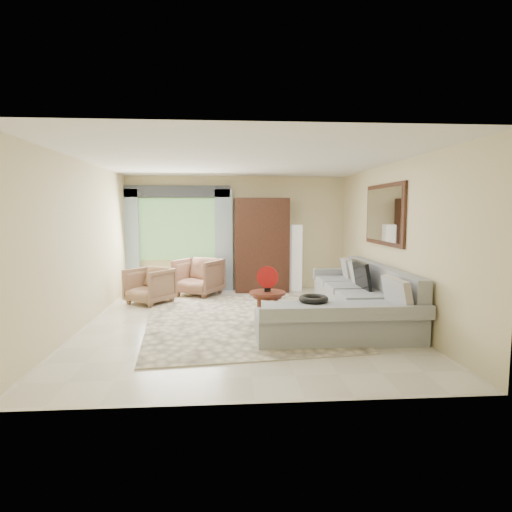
{
  "coord_description": "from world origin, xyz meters",
  "views": [
    {
      "loc": [
        -0.28,
        -6.86,
        1.81
      ],
      "look_at": [
        0.25,
        0.35,
        1.05
      ],
      "focal_mm": 30.0,
      "sensor_mm": 36.0,
      "label": 1
    }
  ],
  "objects": [
    {
      "name": "area_rug",
      "position": [
        -0.04,
        0.09,
        0.01
      ],
      "size": [
        3.41,
        4.29,
        0.02
      ],
      "primitive_type": "cube",
      "rotation": [
        0.0,
        0.0,
        0.11
      ],
      "color": "beige",
      "rests_on": "ground"
    },
    {
      "name": "floor_lamp",
      "position": [
        1.35,
        2.78,
        0.75
      ],
      "size": [
        0.24,
        0.24,
        1.5
      ],
      "primitive_type": "cube",
      "color": "silver",
      "rests_on": "ground"
    },
    {
      "name": "window",
      "position": [
        -1.35,
        2.97,
        1.4
      ],
      "size": [
        1.8,
        0.04,
        1.4
      ],
      "primitive_type": "cube",
      "color": "#669E59",
      "rests_on": "wall_back"
    },
    {
      "name": "curtain_right",
      "position": [
        -0.3,
        2.88,
        1.15
      ],
      "size": [
        0.4,
        0.08,
        2.3
      ],
      "primitive_type": "cube",
      "color": "#9EB7CC",
      "rests_on": "ground"
    },
    {
      "name": "armchair_right",
      "position": [
        -0.85,
        2.33,
        0.4
      ],
      "size": [
        1.17,
        1.18,
        0.8
      ],
      "primitive_type": "imported",
      "rotation": [
        0.0,
        0.0,
        -0.51
      ],
      "color": "#9D6C56",
      "rests_on": "ground"
    },
    {
      "name": "sectional_sofa",
      "position": [
        1.78,
        -0.18,
        0.28
      ],
      "size": [
        2.3,
        3.46,
        0.9
      ],
      "color": "gray",
      "rests_on": "ground"
    },
    {
      "name": "ground",
      "position": [
        0.0,
        0.0,
        0.0
      ],
      "size": [
        6.0,
        6.0,
        0.0
      ],
      "primitive_type": "plane",
      "color": "silver",
      "rests_on": "ground"
    },
    {
      "name": "wall_mirror",
      "position": [
        2.46,
        0.35,
        1.75
      ],
      "size": [
        0.05,
        1.7,
        1.05
      ],
      "color": "black",
      "rests_on": "wall_right"
    },
    {
      "name": "curtain_left",
      "position": [
        -2.4,
        2.88,
        1.15
      ],
      "size": [
        0.4,
        0.08,
        2.3
      ],
      "primitive_type": "cube",
      "color": "#9EB7CC",
      "rests_on": "ground"
    },
    {
      "name": "red_disc",
      "position": [
        0.38,
        -0.35,
        0.79
      ],
      "size": [
        0.33,
        0.13,
        0.34
      ],
      "primitive_type": "cylinder",
      "rotation": [
        1.57,
        0.0,
        -0.31
      ],
      "color": "#9E0F10",
      "rests_on": "coffee_table"
    },
    {
      "name": "armchair_left",
      "position": [
        -1.76,
        1.56,
        0.35
      ],
      "size": [
        1.06,
        1.06,
        0.7
      ],
      "primitive_type": "imported",
      "rotation": [
        0.0,
        0.0,
        -0.63
      ],
      "color": "#8F6B4E",
      "rests_on": "ground"
    },
    {
      "name": "garden_hose",
      "position": [
        1.0,
        -0.85,
        0.55
      ],
      "size": [
        0.43,
        0.43,
        0.09
      ],
      "primitive_type": "torus",
      "color": "black",
      "rests_on": "sectional_sofa"
    },
    {
      "name": "potted_plant",
      "position": [
        -2.11,
        2.36,
        0.24
      ],
      "size": [
        0.54,
        0.5,
        0.49
      ],
      "primitive_type": "imported",
      "rotation": [
        0.0,
        0.0,
        -0.33
      ],
      "color": "#999999",
      "rests_on": "ground"
    },
    {
      "name": "armoire",
      "position": [
        0.55,
        2.72,
        1.05
      ],
      "size": [
        1.2,
        0.55,
        2.1
      ],
      "primitive_type": "cube",
      "color": "black",
      "rests_on": "ground"
    },
    {
      "name": "valance",
      "position": [
        -1.35,
        2.9,
        2.25
      ],
      "size": [
        2.4,
        0.12,
        0.26
      ],
      "primitive_type": "cube",
      "color": "#1E232D",
      "rests_on": "wall_back"
    },
    {
      "name": "tv_screen",
      "position": [
        2.05,
        0.2,
        0.72
      ],
      "size": [
        0.14,
        0.74,
        0.48
      ],
      "primitive_type": "cube",
      "rotation": [
        0.0,
        -0.17,
        0.0
      ],
      "color": "black",
      "rests_on": "sectional_sofa"
    },
    {
      "name": "coffee_table",
      "position": [
        0.38,
        -0.35,
        0.3
      ],
      "size": [
        0.56,
        0.56,
        0.56
      ],
      "rotation": [
        0.0,
        0.0,
        0.24
      ],
      "color": "#532016",
      "rests_on": "ground"
    }
  ]
}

